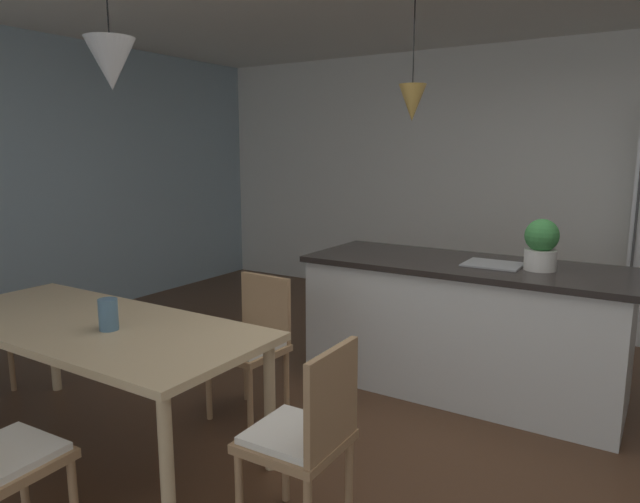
{
  "coord_description": "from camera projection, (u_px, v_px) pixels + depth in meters",
  "views": [
    {
      "loc": [
        1.0,
        -2.77,
        1.64
      ],
      "look_at": [
        -0.78,
        0.06,
        1.04
      ],
      "focal_mm": 31.77,
      "sensor_mm": 36.0,
      "label": 1
    }
  ],
  "objects": [
    {
      "name": "ground_plane",
      "position": [
        433.0,
        455.0,
        3.12
      ],
      "size": [
        10.0,
        8.4,
        0.04
      ],
      "primitive_type": "cube",
      "color": "#4C301E"
    },
    {
      "name": "wall_back_kitchen",
      "position": [
        558.0,
        180.0,
        5.6
      ],
      "size": [
        10.0,
        0.12,
        2.7
      ],
      "primitive_type": "cube",
      "color": "white",
      "rests_on": "ground_plane"
    },
    {
      "name": "window_wall_left_glazing",
      "position": [
        3.0,
        184.0,
        5.01
      ],
      "size": [
        0.06,
        8.4,
        2.7
      ],
      "primitive_type": "cube",
      "color": "#9EB7C6",
      "rests_on": "ground_plane"
    },
    {
      "name": "dining_table",
      "position": [
        92.0,
        334.0,
        3.05
      ],
      "size": [
        2.02,
        0.86,
        0.73
      ],
      "color": "#D1B284",
      "rests_on": "ground_plane"
    },
    {
      "name": "chair_far_right",
      "position": [
        253.0,
        341.0,
        3.51
      ],
      "size": [
        0.42,
        0.42,
        0.87
      ],
      "color": "#A87F56",
      "rests_on": "ground_plane"
    },
    {
      "name": "chair_kitchen_end",
      "position": [
        305.0,
        434.0,
        2.36
      ],
      "size": [
        0.41,
        0.41,
        0.87
      ],
      "color": "#A87F56",
      "rests_on": "ground_plane"
    },
    {
      "name": "kitchen_island",
      "position": [
        462.0,
        325.0,
        3.88
      ],
      "size": [
        2.12,
        0.84,
        0.91
      ],
      "color": "silver",
      "rests_on": "ground_plane"
    },
    {
      "name": "pendant_over_table",
      "position": [
        111.0,
        64.0,
        2.85
      ],
      "size": [
        0.25,
        0.25,
        0.76
      ],
      "color": "black"
    },
    {
      "name": "pendant_over_island_main",
      "position": [
        412.0,
        102.0,
        3.83
      ],
      "size": [
        0.19,
        0.19,
        0.86
      ],
      "color": "black"
    },
    {
      "name": "potted_plant_on_island",
      "position": [
        541.0,
        244.0,
        3.52
      ],
      "size": [
        0.21,
        0.21,
        0.32
      ],
      "color": "beige",
      "rests_on": "kitchen_island"
    },
    {
      "name": "vase_on_dining_table",
      "position": [
        108.0,
        314.0,
        2.89
      ],
      "size": [
        0.1,
        0.1,
        0.16
      ],
      "color": "slate",
      "rests_on": "dining_table"
    }
  ]
}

